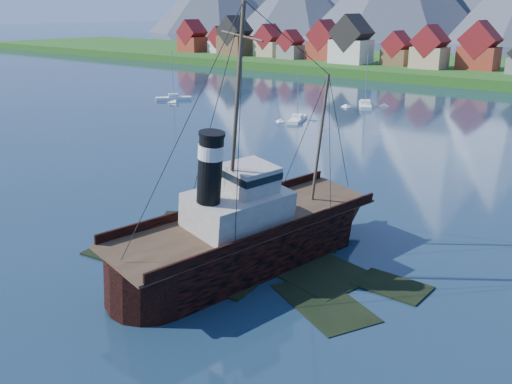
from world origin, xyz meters
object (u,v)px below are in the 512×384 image
Objects in this scene: tugboat_wreck at (257,229)px; sailboat_b at (174,99)px; sailboat_a at (297,120)px; sailboat_c at (365,106)px.

tugboat_wreck is 97.92m from sailboat_b.
tugboat_wreck reaches higher than sailboat_b.
sailboat_c reaches higher than sailboat_a.
tugboat_wreck is 2.37× the size of sailboat_c.
sailboat_a is 0.85× the size of sailboat_b.
sailboat_a is at bearing 34.53° from sailboat_b.
sailboat_c reaches higher than sailboat_b.
sailboat_a is at bearing 129.90° from tugboat_wreck.
sailboat_b is (-40.25, 3.00, 0.06)m from sailboat_a.
sailboat_a is at bearing -127.01° from sailboat_c.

